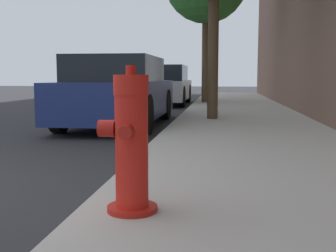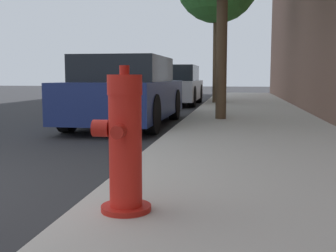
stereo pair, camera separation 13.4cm
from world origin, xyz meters
name	(u,v)px [view 1 (the left image)]	position (x,y,z in m)	size (l,w,h in m)	color
sidewalk_slab	(286,212)	(3.10, 0.00, 0.07)	(2.79, 40.00, 0.15)	#B7B2A8
fire_hydrant	(131,145)	(2.07, -0.33, 0.58)	(0.38, 0.39, 0.94)	red
parked_car_near	(119,92)	(0.52, 5.60, 0.70)	(1.78, 4.28, 1.42)	navy
parked_car_mid	(164,86)	(0.56, 12.15, 0.69)	(1.74, 4.09, 1.41)	#B7B7BC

